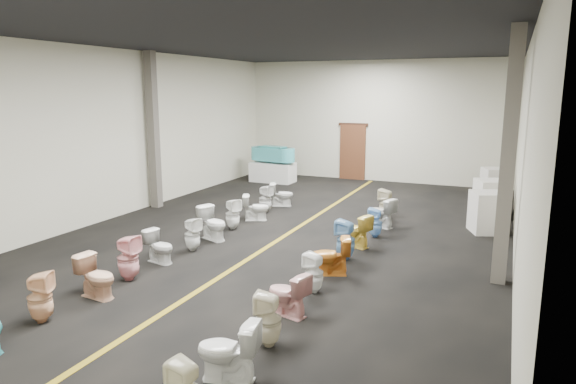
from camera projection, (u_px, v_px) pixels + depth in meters
name	position (u px, v px, depth m)	size (l,w,h in m)	color
floor	(290.00, 232.00, 12.51)	(16.00, 16.00, 0.00)	black
ceiling	(290.00, 41.00, 11.63)	(16.00, 16.00, 0.00)	black
wall_back	(374.00, 121.00, 19.26)	(10.00, 10.00, 0.00)	beige
wall_left	(123.00, 133.00, 14.03)	(16.00, 16.00, 0.00)	beige
wall_right	(523.00, 150.00, 10.11)	(16.00, 16.00, 0.00)	beige
aisle_stripe	(290.00, 232.00, 12.51)	(0.12, 15.60, 0.01)	olive
back_door	(353.00, 152.00, 19.76)	(1.00, 0.10, 2.10)	#562D19
door_frame	(353.00, 124.00, 19.56)	(1.15, 0.08, 0.10)	#331C11
column_left	(153.00, 131.00, 14.83)	(0.25, 0.25, 4.50)	#59544C
column_right	(508.00, 159.00, 8.86)	(0.25, 0.25, 4.50)	#59544C
display_table	(273.00, 172.00, 19.32)	(1.63, 0.81, 0.72)	white
bathtub	(273.00, 154.00, 19.18)	(1.84, 0.88, 0.55)	#41B3BD
appliance_crate_a	(488.00, 212.00, 12.46)	(0.77, 0.77, 1.00)	silver
appliance_crate_b	(491.00, 199.00, 13.80)	(0.76, 0.76, 1.05)	silver
appliance_crate_c	(492.00, 197.00, 14.64)	(0.71, 0.71, 0.80)	silver
appliance_crate_d	(495.00, 184.00, 16.16)	(0.70, 0.70, 1.00)	silver
toilet_left_1	(40.00, 297.00, 7.63)	(0.35, 0.36, 0.78)	#F6BD8E
toilet_left_2	(97.00, 277.00, 8.55)	(0.40, 0.71, 0.72)	#E8B28F
toilet_left_3	(128.00, 258.00, 9.31)	(0.38, 0.39, 0.85)	#F1A6AB
toilet_left_4	(160.00, 247.00, 10.29)	(0.37, 0.65, 0.66)	silver
toilet_left_5	(192.00, 234.00, 11.04)	(0.33, 0.34, 0.73)	white
toilet_left_6	(213.00, 223.00, 11.87)	(0.43, 0.76, 0.77)	white
toilet_left_7	(233.00, 214.00, 12.73)	(0.35, 0.36, 0.78)	white
toilet_left_8	(256.00, 207.00, 13.63)	(0.39, 0.68, 0.69)	white
toilet_left_9	(265.00, 199.00, 14.47)	(0.36, 0.36, 0.79)	silver
toilet_left_10	(282.00, 194.00, 15.30)	(0.39, 0.68, 0.70)	white
toilet_right_1	(228.00, 351.00, 6.08)	(0.43, 0.75, 0.77)	white
toilet_right_2	(269.00, 320.00, 6.91)	(0.34, 0.35, 0.77)	beige
toilet_right_3	(288.00, 294.00, 7.87)	(0.39, 0.69, 0.70)	#DD9D9A
toilet_right_4	(314.00, 273.00, 8.76)	(0.32, 0.32, 0.70)	white
toilet_right_5	(331.00, 256.00, 9.60)	(0.41, 0.72, 0.73)	orange
toilet_right_6	(346.00, 240.00, 10.45)	(0.38, 0.38, 0.83)	#6D9ECA
toilet_right_7	(355.00, 230.00, 11.32)	(0.42, 0.73, 0.74)	yellow
toilet_right_8	(375.00, 223.00, 12.05)	(0.32, 0.32, 0.70)	#85BBF1
toilet_right_9	(381.00, 212.00, 12.93)	(0.42, 0.74, 0.76)	silver
toilet_right_10	(386.00, 204.00, 13.82)	(0.36, 0.37, 0.80)	beige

